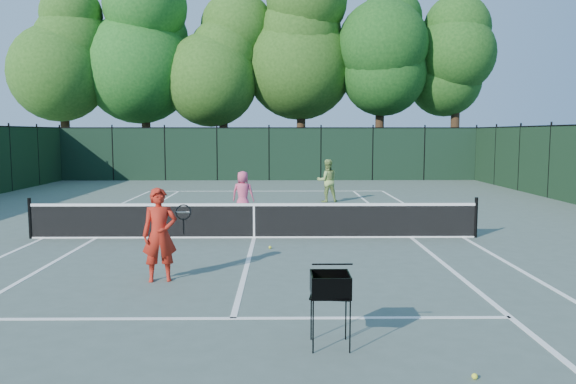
{
  "coord_description": "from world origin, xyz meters",
  "views": [
    {
      "loc": [
        0.72,
        -14.44,
        2.72
      ],
      "look_at": [
        0.9,
        1.0,
        1.1
      ],
      "focal_mm": 35.0,
      "sensor_mm": 36.0,
      "label": 1
    }
  ],
  "objects_px": {
    "loose_ball_midcourt": "(270,247)",
    "player_pink": "(243,194)",
    "coach": "(160,235)",
    "loose_ball_near_cart": "(475,376)",
    "ball_hopper": "(330,285)",
    "player_green": "(327,181)"
  },
  "relations": [
    {
      "from": "coach",
      "to": "player_green",
      "type": "height_order",
      "value": "coach"
    },
    {
      "from": "coach",
      "to": "player_green",
      "type": "bearing_deg",
      "value": 58.64
    },
    {
      "from": "coach",
      "to": "loose_ball_near_cart",
      "type": "bearing_deg",
      "value": -56.61
    },
    {
      "from": "coach",
      "to": "ball_hopper",
      "type": "height_order",
      "value": "coach"
    },
    {
      "from": "loose_ball_midcourt",
      "to": "player_pink",
      "type": "bearing_deg",
      "value": 100.65
    },
    {
      "from": "loose_ball_near_cart",
      "to": "loose_ball_midcourt",
      "type": "distance_m",
      "value": 7.5
    },
    {
      "from": "player_pink",
      "to": "player_green",
      "type": "height_order",
      "value": "player_green"
    },
    {
      "from": "player_green",
      "to": "ball_hopper",
      "type": "distance_m",
      "value": 15.21
    },
    {
      "from": "ball_hopper",
      "to": "loose_ball_midcourt",
      "type": "distance_m",
      "value": 6.22
    },
    {
      "from": "ball_hopper",
      "to": "loose_ball_midcourt",
      "type": "xyz_separation_m",
      "value": [
        -0.89,
        6.11,
        -0.76
      ]
    },
    {
      "from": "coach",
      "to": "player_pink",
      "type": "xyz_separation_m",
      "value": [
        0.97,
        8.17,
        -0.12
      ]
    },
    {
      "from": "player_green",
      "to": "ball_hopper",
      "type": "bearing_deg",
      "value": 76.58
    },
    {
      "from": "loose_ball_near_cart",
      "to": "player_pink",
      "type": "bearing_deg",
      "value": 105.39
    },
    {
      "from": "ball_hopper",
      "to": "player_pink",
      "type": "bearing_deg",
      "value": 107.37
    },
    {
      "from": "coach",
      "to": "loose_ball_near_cart",
      "type": "xyz_separation_m",
      "value": [
        4.38,
        -4.24,
        -0.83
      ]
    },
    {
      "from": "player_pink",
      "to": "player_green",
      "type": "xyz_separation_m",
      "value": [
        3.08,
        3.75,
        0.1
      ]
    },
    {
      "from": "coach",
      "to": "ball_hopper",
      "type": "bearing_deg",
      "value": -61.23
    },
    {
      "from": "player_green",
      "to": "loose_ball_near_cart",
      "type": "distance_m",
      "value": 16.18
    },
    {
      "from": "player_green",
      "to": "player_pink",
      "type": "bearing_deg",
      "value": 41.63
    },
    {
      "from": "loose_ball_near_cart",
      "to": "loose_ball_midcourt",
      "type": "height_order",
      "value": "same"
    },
    {
      "from": "coach",
      "to": "loose_ball_near_cart",
      "type": "relative_size",
      "value": 25.46
    },
    {
      "from": "player_pink",
      "to": "loose_ball_midcourt",
      "type": "relative_size",
      "value": 21.85
    }
  ]
}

